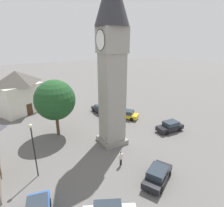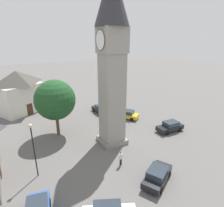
% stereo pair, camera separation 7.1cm
% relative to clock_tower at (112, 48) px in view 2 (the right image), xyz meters
% --- Properties ---
extents(ground_plane, '(200.00, 200.00, 0.00)m').
position_rel_clock_tower_xyz_m(ground_plane, '(-0.00, -0.00, -12.14)').
color(ground_plane, '#605E5B').
extents(clock_tower, '(3.91, 3.91, 20.76)m').
position_rel_clock_tower_xyz_m(clock_tower, '(0.00, 0.00, 0.00)').
color(clock_tower, gray).
rests_on(clock_tower, ground).
extents(car_silver_kerb, '(4.27, 2.11, 1.53)m').
position_rel_clock_tower_xyz_m(car_silver_kerb, '(-10.18, 3.21, -11.38)').
color(car_silver_kerb, black).
rests_on(car_silver_kerb, ground).
extents(car_white_side, '(1.92, 4.18, 1.53)m').
position_rel_clock_tower_xyz_m(car_white_side, '(1.54, 9.15, -11.38)').
color(car_white_side, black).
rests_on(car_white_side, ground).
extents(car_black_far, '(3.43, 4.44, 1.53)m').
position_rel_clock_tower_xyz_m(car_black_far, '(8.62, 0.21, -11.38)').
color(car_black_far, black).
rests_on(car_black_far, ground).
extents(car_green_alley, '(4.30, 3.86, 1.53)m').
position_rel_clock_tower_xyz_m(car_green_alley, '(-5.63, 6.05, -11.38)').
color(car_green_alley, gold).
rests_on(car_green_alley, ground).
extents(pedestrian, '(0.33, 0.53, 1.69)m').
position_rel_clock_tower_xyz_m(pedestrian, '(4.80, -1.57, -11.13)').
color(pedestrian, black).
rests_on(pedestrian, ground).
extents(tree, '(5.57, 5.57, 8.07)m').
position_rel_clock_tower_xyz_m(tree, '(-5.61, -5.82, -6.87)').
color(tree, brown).
rests_on(tree, ground).
extents(building_terrace_right, '(8.74, 9.54, 7.86)m').
position_rel_clock_tower_xyz_m(building_terrace_right, '(-18.05, -9.82, -8.12)').
color(building_terrace_right, silver).
rests_on(building_terrace_right, ground).
extents(lamp_post, '(0.36, 0.36, 5.79)m').
position_rel_clock_tower_xyz_m(lamp_post, '(2.14, -9.78, -8.34)').
color(lamp_post, black).
rests_on(lamp_post, ground).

